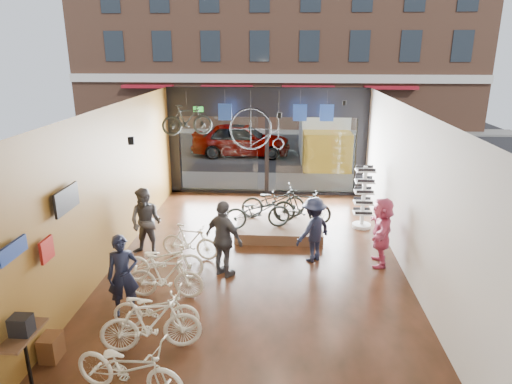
# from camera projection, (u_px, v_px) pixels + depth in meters

# --- Properties ---
(ground_plane) EXTENTS (7.00, 12.00, 0.04)m
(ground_plane) POSITION_uv_depth(u_px,v_px,m) (257.00, 268.00, 11.05)
(ground_plane) COLOR black
(ground_plane) RESTS_ON ground
(ceiling) EXTENTS (7.00, 12.00, 0.04)m
(ceiling) POSITION_uv_depth(u_px,v_px,m) (257.00, 109.00, 9.89)
(ceiling) COLOR black
(ceiling) RESTS_ON ground
(wall_left) EXTENTS (0.04, 12.00, 3.80)m
(wall_left) POSITION_uv_depth(u_px,v_px,m) (107.00, 190.00, 10.69)
(wall_left) COLOR brown
(wall_left) RESTS_ON ground
(wall_right) EXTENTS (0.04, 12.00, 3.80)m
(wall_right) POSITION_uv_depth(u_px,v_px,m) (412.00, 196.00, 10.26)
(wall_right) COLOR beige
(wall_right) RESTS_ON ground
(wall_back) EXTENTS (7.00, 0.04, 3.80)m
(wall_back) POSITION_uv_depth(u_px,v_px,m) (221.00, 368.00, 4.74)
(wall_back) COLOR beige
(wall_back) RESTS_ON ground
(storefront) EXTENTS (7.00, 0.26, 3.80)m
(storefront) POSITION_uv_depth(u_px,v_px,m) (267.00, 142.00, 16.18)
(storefront) COLOR black
(storefront) RESTS_ON ground
(exit_sign) EXTENTS (0.35, 0.06, 0.18)m
(exit_sign) POSITION_uv_depth(u_px,v_px,m) (198.00, 109.00, 15.87)
(exit_sign) COLOR #198C26
(exit_sign) RESTS_ON storefront
(street_road) EXTENTS (30.00, 18.00, 0.02)m
(street_road) POSITION_uv_depth(u_px,v_px,m) (273.00, 144.00, 25.32)
(street_road) COLOR black
(street_road) RESTS_ON ground
(sidewalk_near) EXTENTS (30.00, 2.40, 0.12)m
(sidewalk_near) POSITION_uv_depth(u_px,v_px,m) (268.00, 182.00, 17.88)
(sidewalk_near) COLOR slate
(sidewalk_near) RESTS_ON ground
(sidewalk_far) EXTENTS (30.00, 2.00, 0.12)m
(sidewalk_far) POSITION_uv_depth(u_px,v_px,m) (275.00, 131.00, 29.11)
(sidewalk_far) COLOR slate
(sidewalk_far) RESTS_ON ground
(opposite_building) EXTENTS (26.00, 5.00, 14.00)m
(opposite_building) POSITION_uv_depth(u_px,v_px,m) (277.00, 17.00, 29.40)
(opposite_building) COLOR brown
(opposite_building) RESTS_ON ground
(street_car) EXTENTS (4.77, 1.92, 1.63)m
(street_car) POSITION_uv_depth(u_px,v_px,m) (241.00, 139.00, 22.31)
(street_car) COLOR gray
(street_car) RESTS_ON street_road
(box_truck) EXTENTS (2.09, 6.28, 2.47)m
(box_truck) POSITION_uv_depth(u_px,v_px,m) (324.00, 136.00, 21.00)
(box_truck) COLOR silver
(box_truck) RESTS_ON street_road
(floor_bike_0) EXTENTS (1.94, 1.07, 0.97)m
(floor_bike_0) POSITION_uv_depth(u_px,v_px,m) (129.00, 367.00, 6.86)
(floor_bike_0) COLOR silver
(floor_bike_0) RESTS_ON ground_plane
(floor_bike_1) EXTENTS (1.82, 0.85, 1.05)m
(floor_bike_1) POSITION_uv_depth(u_px,v_px,m) (151.00, 323.00, 7.89)
(floor_bike_1) COLOR silver
(floor_bike_1) RESTS_ON ground_plane
(floor_bike_2) EXTENTS (1.64, 0.57, 0.86)m
(floor_bike_2) POSITION_uv_depth(u_px,v_px,m) (156.00, 309.00, 8.50)
(floor_bike_2) COLOR silver
(floor_bike_2) RESTS_ON ground_plane
(floor_bike_3) EXTENTS (1.64, 0.46, 0.98)m
(floor_bike_3) POSITION_uv_depth(u_px,v_px,m) (165.00, 276.00, 9.58)
(floor_bike_3) COLOR silver
(floor_bike_3) RESTS_ON ground_plane
(floor_bike_4) EXTENTS (1.92, 0.94, 0.97)m
(floor_bike_4) POSITION_uv_depth(u_px,v_px,m) (163.00, 260.00, 10.32)
(floor_bike_4) COLOR silver
(floor_bike_4) RESTS_ON ground_plane
(floor_bike_5) EXTENTS (1.55, 0.71, 0.90)m
(floor_bike_5) POSITION_uv_depth(u_px,v_px,m) (190.00, 241.00, 11.42)
(floor_bike_5) COLOR silver
(floor_bike_5) RESTS_ON ground_plane
(display_platform) EXTENTS (2.40, 1.80, 0.30)m
(display_platform) POSITION_uv_depth(u_px,v_px,m) (279.00, 228.00, 13.05)
(display_platform) COLOR #492C1F
(display_platform) RESTS_ON ground_plane
(display_bike_left) EXTENTS (1.94, 1.06, 0.97)m
(display_bike_left) POSITION_uv_depth(u_px,v_px,m) (257.00, 212.00, 12.54)
(display_bike_left) COLOR black
(display_bike_left) RESTS_ON display_platform
(display_bike_mid) EXTENTS (1.71, 0.71, 0.99)m
(display_bike_mid) POSITION_uv_depth(u_px,v_px,m) (302.00, 207.00, 12.87)
(display_bike_mid) COLOR black
(display_bike_mid) RESTS_ON display_platform
(display_bike_right) EXTENTS (1.93, 0.88, 0.98)m
(display_bike_right) POSITION_uv_depth(u_px,v_px,m) (273.00, 201.00, 13.36)
(display_bike_right) COLOR black
(display_bike_right) RESTS_ON display_platform
(customer_0) EXTENTS (0.71, 0.58, 1.67)m
(customer_0) POSITION_uv_depth(u_px,v_px,m) (123.00, 275.00, 8.91)
(customer_0) COLOR #161C33
(customer_0) RESTS_ON ground_plane
(customer_1) EXTENTS (0.98, 0.84, 1.77)m
(customer_1) POSITION_uv_depth(u_px,v_px,m) (146.00, 222.00, 11.49)
(customer_1) COLOR #3F3F44
(customer_1) RESTS_ON ground_plane
(customer_2) EXTENTS (1.13, 0.98, 1.83)m
(customer_2) POSITION_uv_depth(u_px,v_px,m) (224.00, 239.00, 10.40)
(customer_2) COLOR #3F3F44
(customer_2) RESTS_ON ground_plane
(customer_3) EXTENTS (1.19, 1.17, 1.64)m
(customer_3) POSITION_uv_depth(u_px,v_px,m) (313.00, 230.00, 11.19)
(customer_3) COLOR #161C33
(customer_3) RESTS_ON ground_plane
(customer_5) EXTENTS (0.74, 1.64, 1.71)m
(customer_5) POSITION_uv_depth(u_px,v_px,m) (382.00, 231.00, 10.99)
(customer_5) COLOR #CC4C72
(customer_5) RESTS_ON ground_plane
(sunglasses_rack) EXTENTS (0.59, 0.51, 1.87)m
(sunglasses_rack) POSITION_uv_depth(u_px,v_px,m) (363.00, 197.00, 13.27)
(sunglasses_rack) COLOR white
(sunglasses_rack) RESTS_ON ground_plane
(wall_merch) EXTENTS (0.40, 2.40, 2.60)m
(wall_merch) POSITION_uv_depth(u_px,v_px,m) (39.00, 288.00, 7.53)
(wall_merch) COLOR navy
(wall_merch) RESTS_ON wall_left
(penny_farthing) EXTENTS (1.72, 0.06, 1.38)m
(penny_farthing) POSITION_uv_depth(u_px,v_px,m) (259.00, 131.00, 14.92)
(penny_farthing) COLOR black
(penny_farthing) RESTS_ON ceiling
(hung_bike) EXTENTS (1.64, 0.87, 0.95)m
(hung_bike) POSITION_uv_depth(u_px,v_px,m) (187.00, 120.00, 14.31)
(hung_bike) COLOR black
(hung_bike) RESTS_ON ceiling
(jersey_left) EXTENTS (0.45, 0.03, 0.55)m
(jersey_left) POSITION_uv_depth(u_px,v_px,m) (225.00, 112.00, 15.16)
(jersey_left) COLOR #1E3F99
(jersey_left) RESTS_ON ceiling
(jersey_mid) EXTENTS (0.45, 0.03, 0.55)m
(jersey_mid) POSITION_uv_depth(u_px,v_px,m) (300.00, 113.00, 15.01)
(jersey_mid) COLOR #1E3F99
(jersey_mid) RESTS_ON ceiling
(jersey_right) EXTENTS (0.45, 0.03, 0.55)m
(jersey_right) POSITION_uv_depth(u_px,v_px,m) (327.00, 113.00, 14.96)
(jersey_right) COLOR #1E3F99
(jersey_right) RESTS_ON ceiling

